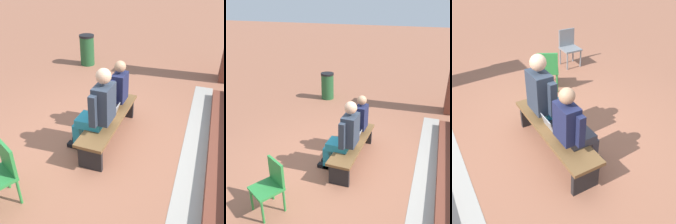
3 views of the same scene
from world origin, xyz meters
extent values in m
plane|color=#9E6047|center=(0.00, 0.00, 0.00)|extent=(60.00, 60.00, 0.00)
cube|color=#A8A399|center=(-0.22, 1.55, 0.00)|extent=(5.48, 0.40, 0.01)
cube|color=brown|center=(-0.22, 0.13, 0.42)|extent=(1.80, 0.44, 0.05)
cube|color=black|center=(-1.02, 0.13, 0.20)|extent=(0.06, 0.37, 0.40)
cube|color=black|center=(0.58, 0.13, 0.20)|extent=(0.06, 0.37, 0.40)
cube|color=#383842|center=(-0.63, -0.03, 0.50)|extent=(0.30, 0.35, 0.12)
cube|color=#383842|center=(-0.71, -0.20, 0.23)|extent=(0.10, 0.11, 0.45)
cube|color=black|center=(-0.71, -0.26, 0.03)|extent=(0.10, 0.21, 0.06)
cube|color=#383842|center=(-0.55, -0.20, 0.23)|extent=(0.10, 0.11, 0.45)
cube|color=black|center=(-0.55, -0.26, 0.03)|extent=(0.10, 0.21, 0.06)
cube|color=#1E2347|center=(-0.63, 0.17, 0.81)|extent=(0.34, 0.21, 0.49)
cube|color=navy|center=(-0.63, 0.06, 0.78)|extent=(0.04, 0.01, 0.30)
cube|color=#1E2347|center=(-0.84, 0.11, 0.79)|extent=(0.08, 0.09, 0.42)
cube|color=#1E2347|center=(-0.41, 0.11, 0.79)|extent=(0.08, 0.09, 0.42)
sphere|color=tan|center=(-0.63, 0.17, 1.18)|extent=(0.19, 0.19, 0.19)
cube|color=teal|center=(0.11, -0.06, 0.51)|extent=(0.35, 0.41, 0.14)
cube|color=teal|center=(0.02, -0.26, 0.23)|extent=(0.11, 0.12, 0.45)
cube|color=black|center=(0.02, -0.32, 0.04)|extent=(0.11, 0.25, 0.07)
cube|color=teal|center=(0.20, -0.26, 0.23)|extent=(0.11, 0.12, 0.45)
cube|color=black|center=(0.20, -0.32, 0.04)|extent=(0.11, 0.25, 0.07)
cube|color=#2D3847|center=(0.11, 0.17, 0.87)|extent=(0.39, 0.25, 0.58)
cube|color=#2D3847|center=(-0.14, 0.10, 0.85)|extent=(0.09, 0.10, 0.49)
cube|color=#2D3847|center=(0.36, 0.10, 0.85)|extent=(0.09, 0.10, 0.49)
sphere|color=#DBAD89|center=(0.11, 0.17, 1.31)|extent=(0.23, 0.23, 0.23)
cube|color=#9EA0A5|center=(-0.22, 0.09, 0.46)|extent=(0.32, 0.22, 0.02)
cube|color=#2D2D33|center=(-0.22, 0.08, 0.47)|extent=(0.29, 0.15, 0.00)
cube|color=#9EA0A5|center=(-0.22, 0.23, 0.57)|extent=(0.32, 0.07, 0.19)
cube|color=#33519E|center=(-0.22, 0.22, 0.57)|extent=(0.28, 0.06, 0.17)
cube|color=#2D893D|center=(1.56, -0.68, 0.42)|extent=(0.57, 0.57, 0.04)
cube|color=#2D893D|center=(1.39, -0.59, 0.64)|extent=(0.22, 0.37, 0.40)
cylinder|color=#2D893D|center=(1.63, -0.92, 0.20)|extent=(0.04, 0.04, 0.40)
cylinder|color=#2D893D|center=(1.80, -0.60, 0.20)|extent=(0.04, 0.04, 0.40)
cylinder|color=#2D893D|center=(1.31, -0.75, 0.20)|extent=(0.04, 0.04, 0.40)
cylinder|color=#2D893D|center=(1.48, -0.43, 0.20)|extent=(0.04, 0.04, 0.40)
cube|color=gray|center=(2.31, -1.66, 0.42)|extent=(0.43, 0.43, 0.04)
cube|color=gray|center=(2.50, -1.67, 0.64)|extent=(0.05, 0.40, 0.40)
cylinder|color=gray|center=(2.13, -1.48, 0.20)|extent=(0.04, 0.04, 0.40)
cylinder|color=gray|center=(2.12, -1.84, 0.20)|extent=(0.04, 0.04, 0.40)
cylinder|color=gray|center=(2.49, -1.49, 0.20)|extent=(0.04, 0.04, 0.40)
cylinder|color=gray|center=(2.48, -1.85, 0.20)|extent=(0.04, 0.04, 0.40)
camera|label=1|loc=(3.24, 1.45, 2.73)|focal=42.00mm
camera|label=2|loc=(4.13, 1.45, 3.05)|focal=42.00mm
camera|label=3|loc=(-2.79, 1.45, 2.69)|focal=42.00mm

